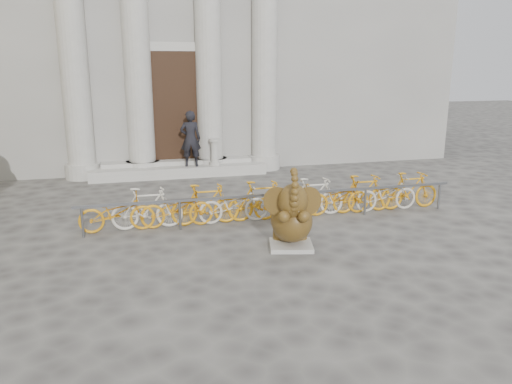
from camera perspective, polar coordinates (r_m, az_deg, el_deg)
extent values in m
plane|color=#474442|center=(8.76, -2.09, -10.82)|extent=(80.00, 80.00, 0.00)
cube|color=gray|center=(22.94, -10.97, 19.68)|extent=(22.00, 10.00, 12.00)
cube|color=black|center=(17.81, -9.25, 9.48)|extent=(2.40, 0.16, 4.00)
cylinder|color=#A8A59E|center=(17.62, -20.18, 14.31)|extent=(0.90, 0.90, 8.00)
cylinder|color=#A8A59E|center=(17.57, -13.46, 14.78)|extent=(0.90, 0.90, 8.00)
cylinder|color=#A8A59E|center=(17.80, -5.45, 15.08)|extent=(0.90, 0.90, 8.00)
cylinder|color=#A8A59E|center=(18.23, 0.98, 15.11)|extent=(0.90, 0.90, 8.00)
cube|color=#A8A59E|center=(17.60, -8.81, 2.46)|extent=(6.00, 1.20, 0.36)
cube|color=#A8A59E|center=(10.57, 4.03, -6.11)|extent=(1.05, 0.98, 0.09)
ellipsoid|color=black|center=(10.65, 3.97, -4.18)|extent=(0.89, 0.86, 0.56)
ellipsoid|color=black|center=(10.40, 4.07, -3.20)|extent=(1.08, 1.23, 0.92)
cylinder|color=black|center=(10.79, 2.64, -4.76)|extent=(0.32, 0.32, 0.23)
cylinder|color=black|center=(10.82, 5.17, -4.73)|extent=(0.32, 0.32, 0.23)
cylinder|color=black|center=(10.00, 3.15, -2.85)|extent=(0.33, 0.56, 0.35)
cylinder|color=black|center=(10.03, 5.36, -2.83)|extent=(0.33, 0.56, 0.35)
ellipsoid|color=black|center=(9.96, 4.27, -1.03)|extent=(0.72, 0.69, 0.71)
cylinder|color=black|center=(10.05, 2.51, -1.07)|extent=(0.53, 0.35, 0.60)
cylinder|color=black|center=(10.10, 5.91, -1.06)|extent=(0.60, 0.09, 0.60)
cone|color=beige|center=(9.82, 3.73, -2.10)|extent=(0.07, 0.20, 0.09)
cone|color=beige|center=(9.84, 4.96, -2.09)|extent=(0.15, 0.21, 0.09)
cube|color=slate|center=(12.05, 2.42, -0.25)|extent=(9.40, 0.06, 0.06)
cylinder|color=slate|center=(11.70, -19.23, -3.29)|extent=(0.06, 0.06, 0.70)
cylinder|color=slate|center=(11.70, -8.69, -2.63)|extent=(0.06, 0.06, 0.70)
cylinder|color=slate|center=(12.15, 2.40, -1.85)|extent=(0.06, 0.06, 0.70)
cylinder|color=slate|center=(13.01, 12.36, -1.08)|extent=(0.06, 0.06, 0.70)
cylinder|color=slate|center=(14.10, 20.18, -0.46)|extent=(0.06, 0.06, 0.70)
imported|color=orange|center=(11.85, -15.63, -2.03)|extent=(1.70, 0.50, 1.00)
imported|color=beige|center=(11.85, -12.33, -1.83)|extent=(1.66, 0.47, 1.00)
imported|color=orange|center=(11.89, -9.04, -1.62)|extent=(1.70, 0.50, 1.00)
imported|color=orange|center=(11.97, -5.79, -1.40)|extent=(1.66, 0.47, 1.00)
imported|color=beige|center=(12.09, -2.59, -1.19)|extent=(1.70, 0.50, 1.00)
imported|color=orange|center=(12.25, 0.54, -0.98)|extent=(1.66, 0.47, 1.00)
imported|color=orange|center=(12.44, 3.58, -0.76)|extent=(1.70, 0.50, 1.00)
imported|color=beige|center=(12.66, 6.52, -0.56)|extent=(1.66, 0.47, 1.00)
imported|color=orange|center=(12.92, 9.35, -0.36)|extent=(1.70, 0.50, 1.00)
imported|color=orange|center=(13.21, 12.07, -0.17)|extent=(1.66, 0.47, 1.00)
imported|color=beige|center=(13.52, 14.66, 0.01)|extent=(1.70, 0.50, 1.00)
imported|color=orange|center=(13.87, 17.13, 0.19)|extent=(1.66, 0.47, 1.00)
imported|color=black|center=(17.18, -7.49, 6.06)|extent=(0.75, 0.55, 1.90)
cylinder|color=#A8A59E|center=(17.42, -4.72, 3.26)|extent=(0.38, 0.38, 0.11)
cylinder|color=#A8A59E|center=(17.36, -4.75, 4.45)|extent=(0.26, 0.26, 0.85)
cylinder|color=#A8A59E|center=(17.29, -4.78, 5.92)|extent=(0.38, 0.38, 0.09)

